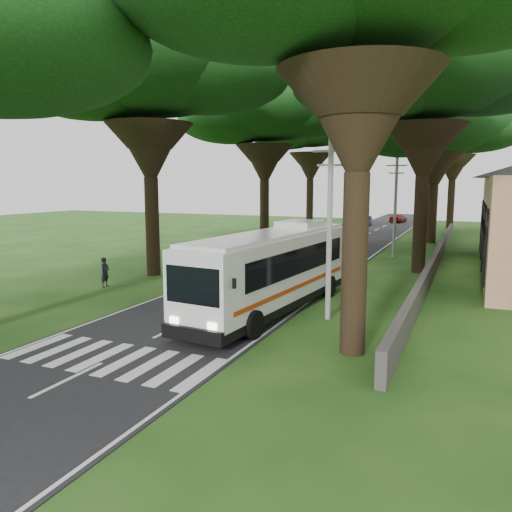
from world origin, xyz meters
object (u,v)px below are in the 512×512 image
object	(u,v)px
pedestrian	(105,272)
distant_car_b	(366,221)
distant_car_a	(326,233)
distant_car_c	(398,218)
pole_mid	(395,206)
coach_bus	(273,269)
pole_far	(420,199)
pole_near	(330,226)

from	to	relation	value
pedestrian	distant_car_b	bearing A→B (deg)	-9.59
pedestrian	distant_car_a	bearing A→B (deg)	-13.46
distant_car_c	pedestrian	distance (m)	56.42
pole_mid	coach_bus	xyz separation A→B (m)	(-2.79, -19.59, -2.15)
pole_mid	coach_bus	world-z (taller)	pole_mid
coach_bus	distant_car_a	world-z (taller)	coach_bus
pole_mid	pedestrian	bearing A→B (deg)	-126.91
distant_car_b	distant_car_a	bearing A→B (deg)	-96.96
pole_far	distant_car_c	xyz separation A→B (m)	(-4.70, 17.27, -3.51)
distant_car_c	distant_car_a	bearing A→B (deg)	90.15
coach_bus	distant_car_c	bearing A→B (deg)	97.33
pole_near	distant_car_b	distance (m)	51.01
pole_far	distant_car_b	bearing A→B (deg)	128.60
distant_car_a	pedestrian	world-z (taller)	pedestrian
pole_far	pole_mid	bearing A→B (deg)	-90.00
distant_car_b	pole_far	bearing A→B (deg)	-57.42
distant_car_b	pedestrian	distance (m)	48.96
distant_car_a	distant_car_c	xyz separation A→B (m)	(3.80, 26.96, -0.08)
pole_far	distant_car_a	world-z (taller)	pole_far
distant_car_a	pedestrian	bearing A→B (deg)	96.51
coach_bus	distant_car_c	xyz separation A→B (m)	(-1.91, 56.86, -1.36)
pole_mid	pole_far	world-z (taller)	same
pole_mid	distant_car_c	size ratio (longest dim) A/B	1.81
distant_car_b	pole_near	bearing A→B (deg)	-86.78
pole_far	distant_car_c	distance (m)	18.24
pole_near	distant_car_c	bearing A→B (deg)	94.69
coach_bus	distant_car_a	distance (m)	30.47
distant_car_b	pole_mid	bearing A→B (deg)	-80.90
pole_far	distant_car_b	world-z (taller)	pole_far
distant_car_a	distant_car_c	distance (m)	27.23
coach_bus	pole_near	bearing A→B (deg)	-2.99
pole_near	distant_car_a	size ratio (longest dim) A/B	1.89
pole_mid	pedestrian	world-z (taller)	pole_mid
distant_car_c	pole_near	bearing A→B (deg)	102.86
pole_far	distant_car_c	world-z (taller)	pole_far
pole_near	distant_car_c	distance (m)	57.57
pole_near	coach_bus	xyz separation A→B (m)	(-2.79, 0.41, -2.15)
distant_car_a	distant_car_b	size ratio (longest dim) A/B	1.06
pole_near	coach_bus	distance (m)	3.55
pole_mid	distant_car_b	size ratio (longest dim) A/B	2.00
distant_car_b	pedestrian	world-z (taller)	pedestrian
pole_mid	distant_car_a	world-z (taller)	pole_mid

